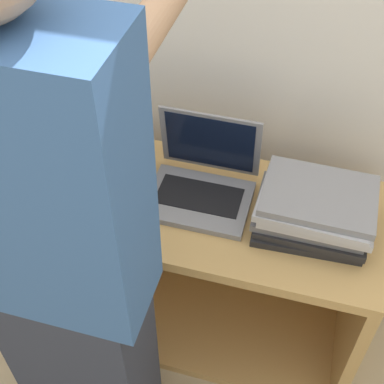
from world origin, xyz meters
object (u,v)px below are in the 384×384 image
Objects in this scene: person at (65,275)px; laptop_open at (202,181)px; laptop_stack_left at (91,163)px; laptop_stack_right at (314,210)px.

laptop_open is at bearing 70.93° from person.
laptop_stack_left is (-0.35, -0.04, 0.03)m from laptop_open.
laptop_open is at bearing 172.41° from laptop_stack_right.
person reaches higher than laptop_stack_left.
laptop_open is 0.18× the size of person.
laptop_stack_left is at bearing 108.55° from person.
laptop_stack_left is 0.69m from laptop_stack_right.
laptop_stack_right is 0.20× the size of person.
laptop_open is 0.35m from laptop_stack_right.
person reaches higher than laptop_stack_right.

